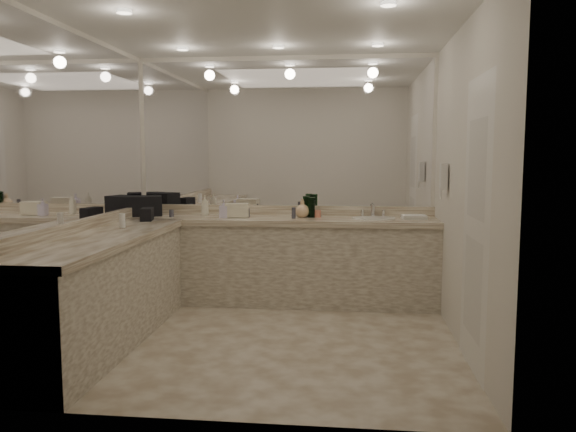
# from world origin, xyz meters

# --- Properties ---
(floor) EXTENTS (3.20, 3.20, 0.00)m
(floor) POSITION_xyz_m (0.00, 0.00, 0.00)
(floor) COLOR beige
(floor) RESTS_ON ground
(ceiling) EXTENTS (3.20, 3.20, 0.00)m
(ceiling) POSITION_xyz_m (0.00, 0.00, 2.60)
(ceiling) COLOR white
(ceiling) RESTS_ON floor
(wall_back) EXTENTS (3.20, 0.02, 2.60)m
(wall_back) POSITION_xyz_m (0.00, 1.50, 1.30)
(wall_back) COLOR silver
(wall_back) RESTS_ON floor
(wall_left) EXTENTS (0.02, 3.00, 2.60)m
(wall_left) POSITION_xyz_m (-1.60, 0.00, 1.30)
(wall_left) COLOR silver
(wall_left) RESTS_ON floor
(wall_right) EXTENTS (0.02, 3.00, 2.60)m
(wall_right) POSITION_xyz_m (1.60, 0.00, 1.30)
(wall_right) COLOR silver
(wall_right) RESTS_ON floor
(vanity_back_base) EXTENTS (3.20, 0.60, 0.84)m
(vanity_back_base) POSITION_xyz_m (0.00, 1.20, 0.42)
(vanity_back_base) COLOR beige
(vanity_back_base) RESTS_ON floor
(vanity_back_top) EXTENTS (3.20, 0.64, 0.06)m
(vanity_back_top) POSITION_xyz_m (0.00, 1.19, 0.87)
(vanity_back_top) COLOR silver
(vanity_back_top) RESTS_ON vanity_back_base
(vanity_left_base) EXTENTS (0.60, 2.40, 0.84)m
(vanity_left_base) POSITION_xyz_m (-1.30, -0.30, 0.42)
(vanity_left_base) COLOR beige
(vanity_left_base) RESTS_ON floor
(vanity_left_top) EXTENTS (0.64, 2.42, 0.06)m
(vanity_left_top) POSITION_xyz_m (-1.29, -0.30, 0.87)
(vanity_left_top) COLOR silver
(vanity_left_top) RESTS_ON vanity_left_base
(backsplash_back) EXTENTS (3.20, 0.04, 0.10)m
(backsplash_back) POSITION_xyz_m (0.00, 1.48, 0.95)
(backsplash_back) COLOR silver
(backsplash_back) RESTS_ON vanity_back_top
(backsplash_left) EXTENTS (0.04, 3.00, 0.10)m
(backsplash_left) POSITION_xyz_m (-1.58, 0.00, 0.95)
(backsplash_left) COLOR silver
(backsplash_left) RESTS_ON vanity_left_top
(mirror_back) EXTENTS (3.12, 0.01, 1.55)m
(mirror_back) POSITION_xyz_m (0.00, 1.49, 1.77)
(mirror_back) COLOR white
(mirror_back) RESTS_ON wall_back
(mirror_left) EXTENTS (0.01, 2.92, 1.55)m
(mirror_left) POSITION_xyz_m (-1.59, 0.00, 1.77)
(mirror_left) COLOR white
(mirror_left) RESTS_ON wall_left
(sink) EXTENTS (0.44, 0.44, 0.03)m
(sink) POSITION_xyz_m (0.95, 1.20, 0.90)
(sink) COLOR white
(sink) RESTS_ON vanity_back_top
(faucet) EXTENTS (0.24, 0.16, 0.14)m
(faucet) POSITION_xyz_m (0.95, 1.41, 0.97)
(faucet) COLOR silver
(faucet) RESTS_ON vanity_back_top
(wall_phone) EXTENTS (0.06, 0.10, 0.24)m
(wall_phone) POSITION_xyz_m (1.56, 0.70, 1.35)
(wall_phone) COLOR white
(wall_phone) RESTS_ON wall_right
(door) EXTENTS (0.02, 0.82, 2.10)m
(door) POSITION_xyz_m (1.59, -0.50, 1.05)
(door) COLOR white
(door) RESTS_ON wall_right
(black_toiletry_bag) EXTENTS (0.45, 0.36, 0.22)m
(black_toiletry_bag) POSITION_xyz_m (-1.50, 1.21, 1.01)
(black_toiletry_bag) COLOR black
(black_toiletry_bag) RESTS_ON vanity_back_top
(black_bag_spill) EXTENTS (0.16, 0.25, 0.13)m
(black_bag_spill) POSITION_xyz_m (-1.30, 0.79, 0.96)
(black_bag_spill) COLOR black
(black_bag_spill) RESTS_ON vanity_left_top
(cream_cosmetic_case) EXTENTS (0.26, 0.18, 0.14)m
(cream_cosmetic_case) POSITION_xyz_m (-0.47, 1.17, 0.97)
(cream_cosmetic_case) COLOR beige
(cream_cosmetic_case) RESTS_ON vanity_back_top
(hand_towel) EXTENTS (0.25, 0.18, 0.04)m
(hand_towel) POSITION_xyz_m (1.36, 1.21, 0.92)
(hand_towel) COLOR white
(hand_towel) RESTS_ON vanity_back_top
(lotion_left) EXTENTS (0.05, 0.05, 0.12)m
(lotion_left) POSITION_xyz_m (-1.30, 0.18, 0.96)
(lotion_left) COLOR white
(lotion_left) RESTS_ON vanity_left_top
(soap_bottle_a) EXTENTS (0.10, 0.10, 0.22)m
(soap_bottle_a) POSITION_xyz_m (-0.84, 1.30, 1.01)
(soap_bottle_a) COLOR white
(soap_bottle_a) RESTS_ON vanity_back_top
(soap_bottle_b) EXTENTS (0.09, 0.09, 0.19)m
(soap_bottle_b) POSITION_xyz_m (-0.60, 1.12, 0.99)
(soap_bottle_b) COLOR silver
(soap_bottle_b) RESTS_ON vanity_back_top
(soap_bottle_c) EXTENTS (0.18, 0.18, 0.19)m
(soap_bottle_c) POSITION_xyz_m (0.21, 1.24, 0.99)
(soap_bottle_c) COLOR #FBCF9A
(soap_bottle_c) RESTS_ON vanity_back_top
(green_bottle_0) EXTENTS (0.07, 0.07, 0.20)m
(green_bottle_0) POSITION_xyz_m (0.28, 1.33, 1.00)
(green_bottle_0) COLOR #0F4116
(green_bottle_0) RESTS_ON vanity_back_top
(green_bottle_1) EXTENTS (0.07, 0.07, 0.22)m
(green_bottle_1) POSITION_xyz_m (0.25, 1.31, 1.01)
(green_bottle_1) COLOR #0F4116
(green_bottle_1) RESTS_ON vanity_back_top
(green_bottle_2) EXTENTS (0.07, 0.07, 0.20)m
(green_bottle_2) POSITION_xyz_m (0.29, 1.29, 1.00)
(green_bottle_2) COLOR #0F4116
(green_bottle_2) RESTS_ON vanity_back_top
(green_bottle_3) EXTENTS (0.07, 0.07, 0.21)m
(green_bottle_3) POSITION_xyz_m (0.31, 1.25, 1.00)
(green_bottle_3) COLOR #0F4116
(green_bottle_3) RESTS_ON vanity_back_top
(green_bottle_4) EXTENTS (0.07, 0.07, 0.19)m
(green_bottle_4) POSITION_xyz_m (0.27, 1.34, 0.99)
(green_bottle_4) COLOR #0F4116
(green_bottle_4) RESTS_ON vanity_back_top
(amenity_bottle_0) EXTENTS (0.07, 0.07, 0.08)m
(amenity_bottle_0) POSITION_xyz_m (0.37, 1.25, 0.94)
(amenity_bottle_0) COLOR #E57F66
(amenity_bottle_0) RESTS_ON vanity_back_top
(amenity_bottle_1) EXTENTS (0.04, 0.04, 0.11)m
(amenity_bottle_1) POSITION_xyz_m (0.13, 1.13, 0.96)
(amenity_bottle_1) COLOR #3F3F4C
(amenity_bottle_1) RESTS_ON vanity_back_top
(amenity_bottle_2) EXTENTS (0.06, 0.06, 0.09)m
(amenity_bottle_2) POSITION_xyz_m (-0.37, 1.20, 0.95)
(amenity_bottle_2) COLOR #3F3F4C
(amenity_bottle_2) RESTS_ON vanity_back_top
(amenity_bottle_3) EXTENTS (0.05, 0.05, 0.11)m
(amenity_bottle_3) POSITION_xyz_m (-0.45, 1.21, 0.96)
(amenity_bottle_3) COLOR #E57F66
(amenity_bottle_3) RESTS_ON vanity_back_top
(amenity_bottle_4) EXTENTS (0.05, 0.05, 0.08)m
(amenity_bottle_4) POSITION_xyz_m (-1.16, 1.12, 0.94)
(amenity_bottle_4) COLOR #3F3F4C
(amenity_bottle_4) RESTS_ON vanity_back_top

